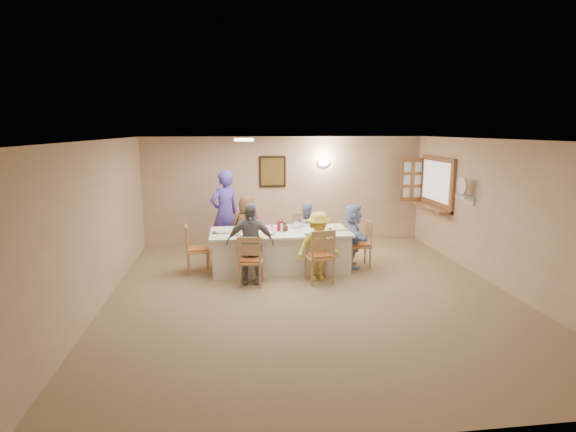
{
  "coord_description": "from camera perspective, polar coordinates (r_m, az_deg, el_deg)",
  "views": [
    {
      "loc": [
        -1.26,
        -6.85,
        2.66
      ],
      "look_at": [
        -0.2,
        1.4,
        1.05
      ],
      "focal_mm": 28.0,
      "sensor_mm": 36.0,
      "label": 1
    }
  ],
  "objects": [
    {
      "name": "chair_back_right",
      "position": [
        9.44,
        2.09,
        -2.49
      ],
      "size": [
        0.5,
        0.5,
        0.93
      ],
      "primitive_type": null,
      "rotation": [
        0.0,
        0.0,
        0.13
      ],
      "color": "tan",
      "rests_on": "ground"
    },
    {
      "name": "plate_br",
      "position": [
        9.01,
        2.5,
        -1.14
      ],
      "size": [
        0.26,
        0.26,
        0.02
      ],
      "primitive_type": "cylinder",
      "color": "white",
      "rests_on": "dining_table"
    },
    {
      "name": "ground",
      "position": [
        7.45,
        2.94,
        -9.97
      ],
      "size": [
        7.0,
        7.0,
        0.0
      ],
      "primitive_type": "plane",
      "color": "#907959"
    },
    {
      "name": "teacup_b",
      "position": [
        9.05,
        0.99,
        -0.91
      ],
      "size": [
        0.12,
        0.12,
        0.08
      ],
      "primitive_type": "imported",
      "rotation": [
        0.0,
        0.0,
        -0.21
      ],
      "color": "white",
      "rests_on": "dining_table"
    },
    {
      "name": "hatch_sill",
      "position": [
        10.35,
        17.63,
        1.07
      ],
      "size": [
        0.3,
        1.5,
        0.05
      ],
      "primitive_type": "cube",
      "color": "#9D6639",
      "rests_on": "room_walls"
    },
    {
      "name": "napkin_br",
      "position": [
        9.0,
        3.68,
        -1.19
      ],
      "size": [
        0.13,
        0.13,
        0.01
      ],
      "primitive_type": "cube",
      "color": "#FFF835",
      "rests_on": "dining_table"
    },
    {
      "name": "bowl_a",
      "position": [
        8.24,
        -2.3,
        -2.19
      ],
      "size": [
        0.37,
        0.37,
        0.05
      ],
      "primitive_type": "imported",
      "rotation": [
        0.0,
        0.0,
        0.37
      ],
      "color": "white",
      "rests_on": "dining_table"
    },
    {
      "name": "condiment_ketchup",
      "position": [
        8.49,
        -1.13,
        -1.14
      ],
      "size": [
        0.12,
        0.12,
        0.24
      ],
      "primitive_type": "imported",
      "rotation": [
        0.0,
        0.0,
        -0.16
      ],
      "color": "#B10F2E",
      "rests_on": "dining_table"
    },
    {
      "name": "diner_back_left",
      "position": [
        9.16,
        -5.2,
        -1.54
      ],
      "size": [
        0.72,
        0.51,
        1.37
      ],
      "primitive_type": "imported",
      "rotation": [
        0.0,
        0.0,
        3.2
      ],
      "color": "brown",
      "rests_on": "ground"
    },
    {
      "name": "napkin_re",
      "position": [
        8.71,
        7.57,
        -1.67
      ],
      "size": [
        0.15,
        0.15,
        0.01
      ],
      "primitive_type": "cube",
      "color": "#FFF835",
      "rests_on": "dining_table"
    },
    {
      "name": "dining_table",
      "position": [
        8.62,
        -0.99,
        -4.38
      ],
      "size": [
        2.63,
        1.11,
        0.76
      ],
      "primitive_type": "cube",
      "color": "white",
      "rests_on": "ground"
    },
    {
      "name": "diner_right_end",
      "position": [
        8.82,
        8.22,
        -2.51
      ],
      "size": [
        1.22,
        0.57,
        1.25
      ],
      "primitive_type": "imported",
      "rotation": [
        0.0,
        0.0,
        1.48
      ],
      "color": "#92ACE0",
      "rests_on": "ground"
    },
    {
      "name": "placemat_fr",
      "position": [
        8.21,
        3.49,
        -2.42
      ],
      "size": [
        0.37,
        0.27,
        0.01
      ],
      "primitive_type": "cube",
      "color": "#472B19",
      "rests_on": "dining_table"
    },
    {
      "name": "teacup_a",
      "position": [
        8.18,
        -6.5,
        -2.21
      ],
      "size": [
        0.16,
        0.16,
        0.09
      ],
      "primitive_type": "imported",
      "rotation": [
        0.0,
        0.0,
        0.22
      ],
      "color": "white",
      "rests_on": "dining_table"
    },
    {
      "name": "serving_hatch",
      "position": [
        10.33,
        18.41,
        3.95
      ],
      "size": [
        0.06,
        1.5,
        1.15
      ],
      "primitive_type": "cube",
      "color": "#9D6639",
      "rests_on": "room_walls"
    },
    {
      "name": "drinking_glass",
      "position": [
        8.55,
        -2.04,
        -1.5
      ],
      "size": [
        0.07,
        0.07,
        0.1
      ],
      "primitive_type": "cylinder",
      "color": "silver",
      "rests_on": "dining_table"
    },
    {
      "name": "bowl_b",
      "position": [
        8.8,
        0.89,
        -1.3
      ],
      "size": [
        0.3,
        0.3,
        0.06
      ],
      "primitive_type": "imported",
      "rotation": [
        0.0,
        0.0,
        0.25
      ],
      "color": "white",
      "rests_on": "dining_table"
    },
    {
      "name": "placemat_re",
      "position": [
        8.72,
        6.34,
        -1.68
      ],
      "size": [
        0.36,
        0.27,
        0.01
      ],
      "primitive_type": "cube",
      "color": "#472B19",
      "rests_on": "dining_table"
    },
    {
      "name": "diner_back_right",
      "position": [
        9.3,
        2.22,
        -1.91
      ],
      "size": [
        0.62,
        0.51,
        1.18
      ],
      "primitive_type": "imported",
      "rotation": [
        0.0,
        0.0,
        3.2
      ],
      "color": "#8E98C4",
      "rests_on": "ground"
    },
    {
      "name": "ceiling_light",
      "position": [
        8.35,
        -5.62,
        9.61
      ],
      "size": [
        0.36,
        0.36,
        0.05
      ],
      "primitive_type": "cylinder",
      "color": "white",
      "rests_on": "room_walls"
    },
    {
      "name": "wall_sconce",
      "position": [
        10.54,
        4.56,
        6.78
      ],
      "size": [
        0.26,
        0.09,
        0.18
      ],
      "primitive_type": "ellipsoid",
      "color": "white",
      "rests_on": "room_walls"
    },
    {
      "name": "condiment_malt",
      "position": [
        8.52,
        -0.38,
        -1.35
      ],
      "size": [
        0.2,
        0.2,
        0.17
      ],
      "primitive_type": "imported",
      "rotation": [
        0.0,
        0.0,
        0.25
      ],
      "color": "#432B11",
      "rests_on": "dining_table"
    },
    {
      "name": "placemat_bl",
      "position": [
        8.89,
        -5.15,
        -1.4
      ],
      "size": [
        0.35,
        0.26,
        0.01
      ],
      "primitive_type": "cube",
      "color": "#472B19",
      "rests_on": "dining_table"
    },
    {
      "name": "chair_front_left",
      "position": [
        7.79,
        -4.75,
        -5.54
      ],
      "size": [
        0.51,
        0.51,
        0.91
      ],
      "primitive_type": null,
      "rotation": [
        0.0,
        0.0,
        2.96
      ],
      "color": "tan",
      "rests_on": "ground"
    },
    {
      "name": "napkin_bl",
      "position": [
        8.85,
        -3.97,
        -1.4
      ],
      "size": [
        0.13,
        0.13,
        0.01
      ],
      "primitive_type": "cube",
      "color": "#FFF835",
      "rests_on": "dining_table"
    },
    {
      "name": "plate_fl",
      "position": [
        8.07,
        -4.92,
        -2.6
      ],
      "size": [
        0.24,
        0.24,
        0.01
      ],
      "primitive_type": "cylinder",
      "color": "white",
      "rests_on": "dining_table"
    },
    {
      "name": "fan_shelf",
      "position": [
        9.12,
        21.55,
        2.25
      ],
      "size": [
        0.22,
        0.36,
        0.03
      ],
      "primitive_type": "cube",
      "color": "white",
      "rests_on": "room_walls"
    },
    {
      "name": "plate_re",
      "position": [
        8.71,
        6.34,
        -1.61
      ],
      "size": [
        0.26,
        0.26,
        0.02
      ],
      "primitive_type": "cylinder",
      "color": "white",
      "rests_on": "dining_table"
    },
    {
      "name": "napkin_fr",
      "position": [
        8.19,
        4.8,
        -2.41
      ],
      "size": [
        0.14,
        0.14,
        0.01
      ],
      "primitive_type": "cube",
      "color": "#FFF835",
      "rests_on": "dining_table"
    },
    {
      "name": "chair_back_left",
      "position": [
        9.33,
        -5.21,
        -2.63
      ],
      "size": [
        0.51,
        0.51,
        0.95
      ],
      "primitive_type": null,
      "rotation": [
        0.0,
        0.0,
        -0.13
      ],
      "color": "tan",
      "rests_on": "ground"
    },
    {
      "name": "placemat_le",
      "position": [
        8.48,
        -8.42,
        -2.09
      ],
      "size": [
        0.35,
        0.26,
        0.01
      ],
      "primitive_type": "cube",
      "color": "#472B19",
      "rests_on": "dining_table"
    },
    {
      "name": "desk_fan",
      "position": [
        9.09,
        21.45,
        3.18
      ],
      "size": [
        0.3,
        0.3,
        0.28
      ],
      "primitive_type": null,
      "color": "#A5A5A8",
      "rests_on": "fan_shelf"
    },
    {
      "name": "chair_right_end",
      "position": [
        8.9,
        8.99,
        -3.53
      ],
      "size": [
        0.45,
        0.45,
        0.91
      ],
      "primitive_type": null,
      "rotation": [
        0.0,
        0.0,
        -1.6
      ],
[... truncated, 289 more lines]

